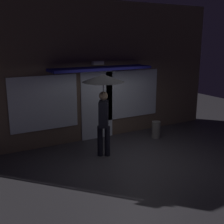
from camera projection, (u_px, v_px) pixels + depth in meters
ground_plane at (134, 161)px, 7.78m from camera, size 18.00×18.00×0.00m
building_facade at (94, 72)px, 9.24m from camera, size 8.89×1.00×4.31m
person_with_umbrella at (103, 93)px, 7.73m from camera, size 1.12×1.12×2.26m
sidewalk_bollard at (156, 130)px, 9.57m from camera, size 0.28×0.28×0.55m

